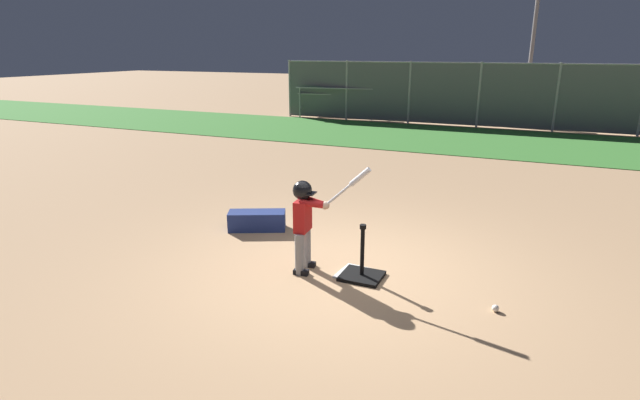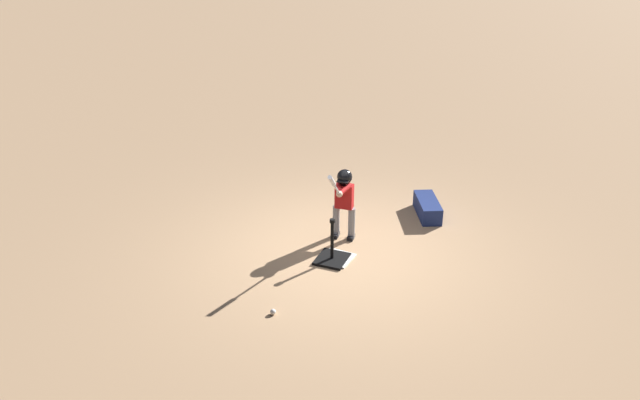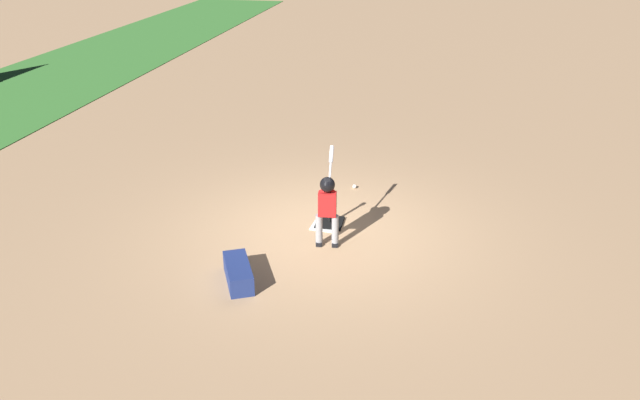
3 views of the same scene
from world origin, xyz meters
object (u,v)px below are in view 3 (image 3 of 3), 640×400
batting_tee (330,220)px  equipment_bag (238,273)px  baseball (355,186)px  batter_child (327,202)px

batting_tee → equipment_bag: batting_tee is taller
baseball → equipment_bag: equipment_bag is taller
batter_child → batting_tee: bearing=6.9°
batting_tee → equipment_bag: size_ratio=0.79×
batter_child → baseball: 2.32m
batter_child → equipment_bag: batter_child is taller
batting_tee → baseball: 1.54m
batting_tee → baseball: size_ratio=8.99×
equipment_bag → baseball: bearing=-43.2°
baseball → batting_tee: bearing=172.4°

